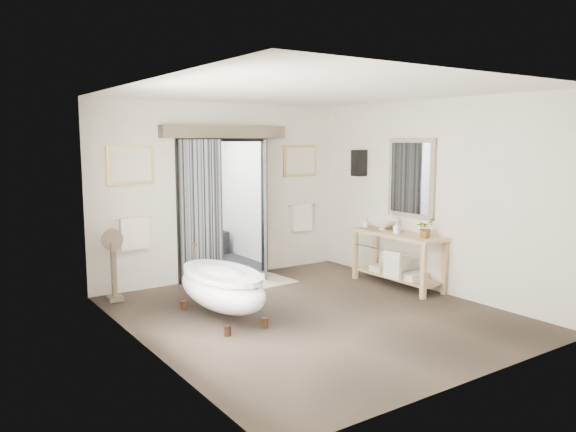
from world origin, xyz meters
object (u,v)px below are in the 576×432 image
object	(u,v)px
clawfoot_tub	(222,287)
basin	(382,224)
rug	(255,282)
vanity	(397,255)

from	to	relation	value
clawfoot_tub	basin	bearing A→B (deg)	5.09
basin	rug	bearing A→B (deg)	140.37
clawfoot_tub	rug	xyz separation A→B (m)	(1.28, 1.32, -0.41)
vanity	clawfoot_tub	bearing A→B (deg)	177.50
clawfoot_tub	vanity	xyz separation A→B (m)	(3.02, -0.13, 0.08)
clawfoot_tub	rug	distance (m)	1.88
vanity	rug	xyz separation A→B (m)	(-1.74, 1.45, -0.50)
vanity	basin	xyz separation A→B (m)	(0.05, 0.41, 0.43)
rug	vanity	bearing A→B (deg)	-39.72
clawfoot_tub	rug	size ratio (longest dim) A/B	1.47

